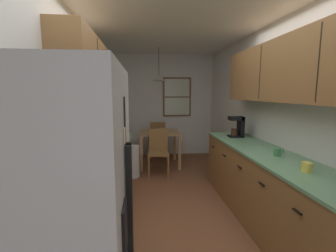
{
  "coord_description": "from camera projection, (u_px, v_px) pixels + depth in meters",
  "views": [
    {
      "loc": [
        -0.49,
        -2.39,
        1.61
      ],
      "look_at": [
        -0.07,
        1.47,
        1.06
      ],
      "focal_mm": 25.23,
      "sensor_mm": 36.0,
      "label": 1
    }
  ],
  "objects": [
    {
      "name": "counter_left",
      "position": [
        106.0,
        177.0,
        3.26
      ],
      "size": [
        0.64,
        1.99,
        0.9
      ],
      "color": "brown",
      "rests_on": "ground"
    },
    {
      "name": "stove_range",
      "position": [
        83.0,
        231.0,
        1.95
      ],
      "size": [
        0.66,
        0.66,
        1.1
      ],
      "color": "black",
      "rests_on": "ground"
    },
    {
      "name": "dining_table",
      "position": [
        159.0,
        137.0,
        5.21
      ],
      "size": [
        0.84,
        0.84,
        0.75
      ],
      "color": "#A87F51",
      "rests_on": "ground"
    },
    {
      "name": "upper_cabinets_right",
      "position": [
        298.0,
        69.0,
        2.47
      ],
      "size": [
        0.33,
        3.01,
        0.71
      ],
      "color": "brown"
    },
    {
      "name": "ceiling_slab",
      "position": [
        177.0,
        21.0,
        3.25
      ],
      "size": [
        4.4,
        9.0,
        0.08
      ],
      "primitive_type": "cube",
      "color": "white"
    },
    {
      "name": "trash_bin",
      "position": [
        132.0,
        161.0,
        4.52
      ],
      "size": [
        0.29,
        0.29,
        0.6
      ],
      "primitive_type": "cylinder",
      "color": "silver",
      "rests_on": "ground"
    },
    {
      "name": "mug_by_coffeemaker",
      "position": [
        277.0,
        152.0,
        2.66
      ],
      "size": [
        0.12,
        0.08,
        0.09
      ],
      "color": "#3F7F4C",
      "rests_on": "counter_right"
    },
    {
      "name": "dining_chair_far",
      "position": [
        157.0,
        138.0,
        5.84
      ],
      "size": [
        0.41,
        0.41,
        0.9
      ],
      "color": "brown",
      "rests_on": "ground"
    },
    {
      "name": "upper_cabinets_left",
      "position": [
        90.0,
        72.0,
        2.99
      ],
      "size": [
        0.33,
        2.07,
        0.75
      ],
      "color": "brown"
    },
    {
      "name": "mug_spare",
      "position": [
        307.0,
        167.0,
        2.12
      ],
      "size": [
        0.12,
        0.08,
        0.09
      ],
      "color": "#E5CC4C",
      "rests_on": "counter_right"
    },
    {
      "name": "refrigerator",
      "position": [
        52.0,
        246.0,
        1.16
      ],
      "size": [
        0.76,
        0.81,
        1.73
      ],
      "color": "silver",
      "rests_on": "ground"
    },
    {
      "name": "table_serving_bowl",
      "position": [
        162.0,
        130.0,
        5.26
      ],
      "size": [
        0.2,
        0.2,
        0.06
      ],
      "primitive_type": "cylinder",
      "color": "#E0D14C",
      "rests_on": "dining_table"
    },
    {
      "name": "wall_left",
      "position": [
        81.0,
        117.0,
        3.29
      ],
      "size": [
        0.1,
        9.0,
        2.55
      ],
      "primitive_type": "cube",
      "color": "silver",
      "rests_on": "ground"
    },
    {
      "name": "back_window",
      "position": [
        177.0,
        97.0,
        5.99
      ],
      "size": [
        0.71,
        0.05,
        0.98
      ],
      "color": "brown"
    },
    {
      "name": "storage_canister",
      "position": [
        94.0,
        152.0,
        2.47
      ],
      "size": [
        0.13,
        0.13,
        0.17
      ],
      "color": "red",
      "rests_on": "counter_left"
    },
    {
      "name": "ground_plane",
      "position": [
        176.0,
        198.0,
        3.62
      ],
      "size": [
        12.0,
        12.0,
        0.0
      ],
      "primitive_type": "plane",
      "color": "brown"
    },
    {
      "name": "wall_right",
      "position": [
        264.0,
        115.0,
        3.58
      ],
      "size": [
        0.1,
        9.0,
        2.55
      ],
      "primitive_type": "cube",
      "color": "silver",
      "rests_on": "ground"
    },
    {
      "name": "microwave_over_range",
      "position": [
        59.0,
        90.0,
        1.77
      ],
      "size": [
        0.39,
        0.6,
        0.32
      ],
      "color": "black"
    },
    {
      "name": "wall_back",
      "position": [
        162.0,
        106.0,
        6.05
      ],
      "size": [
        4.4,
        0.1,
        2.55
      ],
      "primitive_type": "cube",
      "color": "silver",
      "rests_on": "ground"
    },
    {
      "name": "counter_right",
      "position": [
        274.0,
        195.0,
        2.7
      ],
      "size": [
        0.64,
        3.33,
        0.9
      ],
      "color": "brown",
      "rests_on": "ground"
    },
    {
      "name": "coffee_maker",
      "position": [
        238.0,
        126.0,
        3.78
      ],
      "size": [
        0.22,
        0.18,
        0.33
      ],
      "color": "black",
      "rests_on": "counter_right"
    },
    {
      "name": "dish_towel",
      "position": [
        127.0,
        216.0,
        2.14
      ],
      "size": [
        0.02,
        0.16,
        0.24
      ],
      "primitive_type": "cube",
      "color": "beige"
    },
    {
      "name": "pendant_light",
      "position": [
        159.0,
        78.0,
        5.02
      ],
      "size": [
        0.31,
        0.31,
        0.7
      ],
      "color": "black"
    },
    {
      "name": "dining_chair_near",
      "position": [
        158.0,
        150.0,
        4.6
      ],
      "size": [
        0.43,
        0.43,
        0.9
      ],
      "color": "brown",
      "rests_on": "ground"
    }
  ]
}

